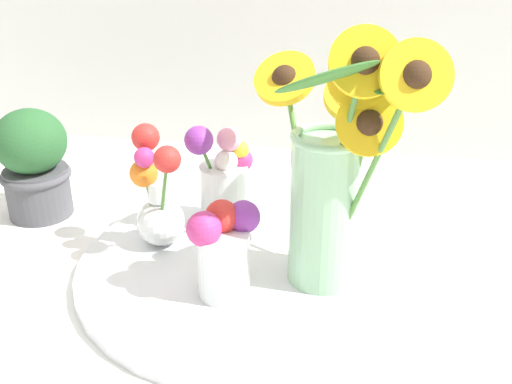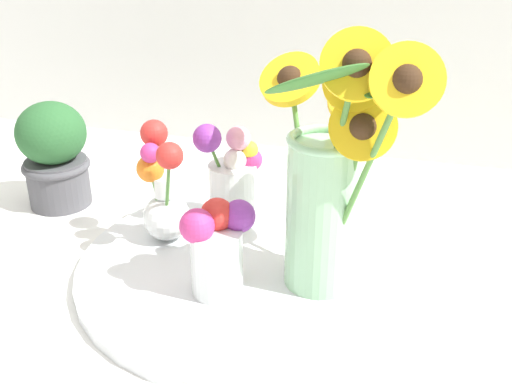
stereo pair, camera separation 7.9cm
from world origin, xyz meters
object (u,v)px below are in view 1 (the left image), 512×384
Objects in this scene: serving_tray at (256,266)px; vase_bulb_right at (157,198)px; mason_jar_sunflowers at (332,175)px; vase_small_back at (224,180)px; potted_plant at (34,162)px; vase_small_center at (223,248)px.

vase_bulb_right is (-0.15, 0.02, 0.08)m from serving_tray.
mason_jar_sunflowers is 0.23m from vase_small_back.
vase_bulb_right reaches higher than serving_tray.
mason_jar_sunflowers is at bearing -10.98° from vase_bulb_right.
mason_jar_sunflowers is at bearing -15.71° from potted_plant.
vase_small_center is 0.75× the size of vase_small_back.
potted_plant is (-0.38, 0.11, 0.09)m from serving_tray.
vase_bulb_right is 0.11m from vase_small_back.
mason_jar_sunflowers is 2.81× the size of vase_small_center.
vase_bulb_right is 1.07× the size of vase_small_back.
vase_small_center is 0.16m from vase_bulb_right.
serving_tray is 0.11m from vase_small_center.
vase_small_center is at bearing -77.98° from vase_small_back.
potted_plant reaches higher than serving_tray.
serving_tray is 4.06× the size of vase_small_center.
vase_small_back is (-0.07, 0.11, 0.08)m from serving_tray.
vase_small_back is 0.31m from potted_plant.
potted_plant is at bearing 163.59° from serving_tray.
serving_tray is at bearing -16.41° from potted_plant.
mason_jar_sunflowers reaches higher than vase_bulb_right.
vase_small_back is at bearing 102.02° from vase_small_center.
vase_small_center is 0.19m from vase_small_back.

